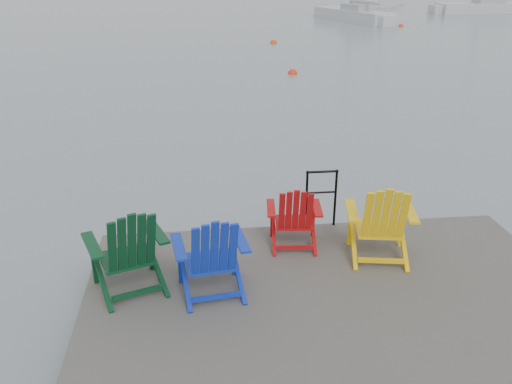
{
  "coord_description": "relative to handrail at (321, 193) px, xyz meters",
  "views": [
    {
      "loc": [
        -1.55,
        -4.78,
        4.24
      ],
      "look_at": [
        -0.66,
        3.04,
        0.85
      ],
      "focal_mm": 38.0,
      "sensor_mm": 36.0,
      "label": 1
    }
  ],
  "objects": [
    {
      "name": "dock",
      "position": [
        -0.25,
        -2.45,
        -0.69
      ],
      "size": [
        6.0,
        5.0,
        1.4
      ],
      "color": "#312E2C",
      "rests_on": "ground"
    },
    {
      "name": "chair_yellow",
      "position": [
        0.57,
        -1.06,
        0.03
      ],
      "size": [
        1.01,
        0.95,
        1.13
      ],
      "rotation": [
        0.0,
        0.0,
        -0.18
      ],
      "color": "yellow",
      "rests_on": "dock"
    },
    {
      "name": "handrail",
      "position": [
        0.0,
        0.0,
        0.0
      ],
      "size": [
        0.48,
        0.04,
        0.9
      ],
      "color": "black",
      "rests_on": "dock"
    },
    {
      "name": "chair_blue",
      "position": [
        -1.69,
        -1.65,
        0.01
      ],
      "size": [
        0.95,
        0.89,
        1.1
      ],
      "rotation": [
        0.0,
        0.0,
        0.13
      ],
      "color": "#102CAD",
      "rests_on": "dock"
    },
    {
      "name": "sailboat_near",
      "position": [
        10.29,
        34.14,
        -0.69
      ],
      "size": [
        4.51,
        7.94,
        10.75
      ],
      "rotation": [
        0.0,
        0.0,
        0.35
      ],
      "color": "silver",
      "rests_on": "ground"
    },
    {
      "name": "buoy_d",
      "position": [
        10.52,
        37.55,
        -1.04
      ],
      "size": [
        0.4,
        0.4,
        0.4
      ],
      "primitive_type": "sphere",
      "color": "#C8420B",
      "rests_on": "ground"
    },
    {
      "name": "chair_red",
      "position": [
        -0.51,
        -0.59,
        -0.06
      ],
      "size": [
        0.82,
        0.76,
        0.95
      ],
      "rotation": [
        0.0,
        0.0,
        -0.11
      ],
      "color": "#B30D0E",
      "rests_on": "dock"
    },
    {
      "name": "buoy_b",
      "position": [
        2.63,
        23.06,
        -1.04
      ],
      "size": [
        0.39,
        0.39,
        0.39
      ],
      "primitive_type": "sphere",
      "color": "#D8480C",
      "rests_on": "ground"
    },
    {
      "name": "chair_green",
      "position": [
        -2.67,
        -1.46,
        0.04
      ],
      "size": [
        1.1,
        1.05,
        1.15
      ],
      "rotation": [
        0.0,
        0.0,
        0.35
      ],
      "color": "#09361A",
      "rests_on": "dock"
    },
    {
      "name": "ground",
      "position": [
        -0.25,
        -2.45,
        -1.04
      ],
      "size": [
        400.0,
        400.0,
        0.0
      ],
      "primitive_type": "plane",
      "color": "slate",
      "rests_on": "ground"
    },
    {
      "name": "sailboat_far",
      "position": [
        23.39,
        39.45,
        -0.69
      ],
      "size": [
        8.34,
        2.68,
        11.37
      ],
      "rotation": [
        0.0,
        0.0,
        1.64
      ],
      "color": "#BDBCC0",
      "rests_on": "ground"
    },
    {
      "name": "buoy_c",
      "position": [
        12.55,
        30.18,
        -1.04
      ],
      "size": [
        0.33,
        0.33,
        0.33
      ],
      "primitive_type": "sphere",
      "color": "#EC370D",
      "rests_on": "ground"
    },
    {
      "name": "sailboat_mid",
      "position": [
        17.46,
        48.47,
        -0.69
      ],
      "size": [
        6.38,
        7.66,
        11.07
      ],
      "rotation": [
        0.0,
        0.0,
        -0.63
      ],
      "color": "silver",
      "rests_on": "ground"
    },
    {
      "name": "buoy_a",
      "position": [
        2.15,
        14.39,
        -1.04
      ],
      "size": [
        0.38,
        0.38,
        0.38
      ],
      "primitive_type": "sphere",
      "color": "red",
      "rests_on": "ground"
    }
  ]
}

